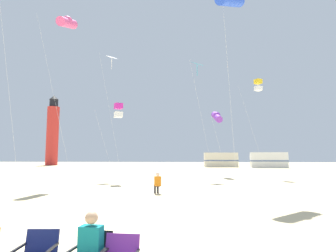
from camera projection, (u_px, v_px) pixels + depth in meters
name	position (u px, v px, depth m)	size (l,w,h in m)	color
ground	(96.00, 231.00, 7.74)	(200.00, 200.00, 0.00)	beige
spectator_black_chair	(88.00, 249.00, 4.33)	(0.36, 0.53, 1.16)	#147F84
kite_flyer_standing	(157.00, 182.00, 15.66)	(0.45, 0.56, 1.16)	orange
kite_tube_violet	(217.00, 117.00, 29.93)	(1.52, 2.56, 6.87)	silver
kite_box_gold	(258.00, 85.00, 28.54)	(2.41, 2.41, 9.66)	silver
kite_diamond_cyan	(197.00, 69.00, 27.54)	(2.10, 2.00, 11.12)	silver
kite_box_magenta	(118.00, 110.00, 23.19)	(2.27, 2.26, 6.30)	silver
kite_tube_rainbow	(67.00, 22.00, 21.87)	(3.12, 2.82, 12.88)	silver
kite_diamond_white	(112.00, 63.00, 28.09)	(2.21, 2.01, 11.93)	silver
lighthouse_distant	(53.00, 132.00, 68.95)	(2.80, 2.80, 16.80)	red
rv_van_cream	(221.00, 160.00, 56.25)	(6.57, 2.71, 2.80)	beige
rv_van_white	(269.00, 160.00, 52.54)	(6.60, 2.84, 2.80)	white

